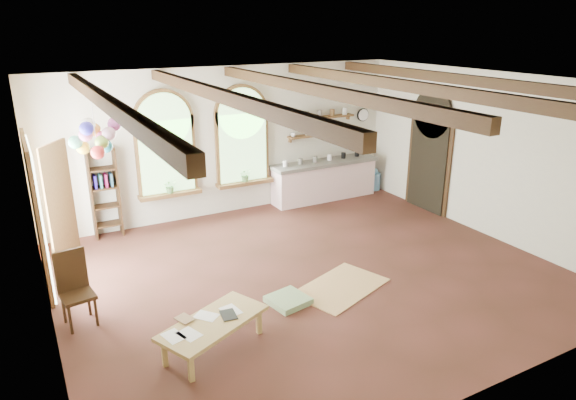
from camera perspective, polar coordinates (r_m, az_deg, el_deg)
floor at (r=8.85m, az=2.45°, el=-8.10°), size 8.00×8.00×0.00m
ceiling_beams at (r=7.93m, az=2.77°, el=12.25°), size 6.20×6.80×0.18m
window_left at (r=10.78m, az=-13.43°, el=5.65°), size 1.30×0.28×2.20m
window_right at (r=11.32m, az=-5.09°, el=6.73°), size 1.30×0.28×2.20m
left_doorway at (r=9.01m, az=-26.05°, el=-1.65°), size 0.10×1.90×2.50m
right_doorway at (r=11.87m, az=15.32°, el=4.07°), size 0.10×1.30×2.40m
kitchen_counter at (r=12.33m, az=4.03°, el=2.24°), size 2.68×0.62×0.94m
wall_shelf_lower at (r=12.22m, az=3.70°, el=7.29°), size 1.70×0.24×0.04m
wall_shelf_upper at (r=12.14m, az=3.74°, el=9.14°), size 1.70×0.24×0.04m
wall_clock at (r=12.91m, az=8.34°, el=9.35°), size 0.32×0.04×0.32m
bookshelf at (r=10.62m, az=-19.71°, el=0.74°), size 0.53×0.32×1.80m
coffee_table at (r=6.87m, az=-8.29°, el=-13.50°), size 1.60×1.21×0.41m
side_chair at (r=7.91m, az=-22.25°, el=-10.63°), size 0.48×0.48×1.08m
floor_mat at (r=8.43m, az=5.86°, el=-9.60°), size 1.74×1.39×0.02m
floor_cushion at (r=7.95m, az=0.02°, el=-11.07°), size 0.64×0.64×0.10m
water_jug_a at (r=12.83m, az=7.03°, el=1.73°), size 0.29×0.29×0.56m
water_jug_b at (r=13.25m, az=9.58°, el=2.17°), size 0.29×0.29×0.56m
balloon_cluster at (r=8.64m, az=-20.61°, el=6.58°), size 0.81×0.81×1.14m
table_book at (r=6.88m, az=-12.01°, el=-13.10°), size 0.26×0.30×0.02m
tablet at (r=6.93m, az=-6.64°, el=-12.55°), size 0.22×0.30×0.01m
potted_plant_left at (r=10.88m, az=-12.96°, el=1.54°), size 0.27×0.23×0.30m
potted_plant_right at (r=11.42m, az=-4.76°, el=2.80°), size 0.27×0.23×0.30m
shelf_cup_a at (r=11.83m, az=0.60°, el=7.27°), size 0.12×0.10×0.10m
shelf_cup_b at (r=12.00m, az=2.07°, el=7.42°), size 0.10×0.10×0.09m
shelf_bowl_a at (r=12.18m, az=3.50°, el=7.48°), size 0.22×0.22×0.05m
shelf_bowl_b at (r=12.37m, az=4.89°, el=7.64°), size 0.20×0.20×0.06m
shelf_vase at (r=12.55m, az=6.25°, el=8.07°), size 0.18×0.18×0.19m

